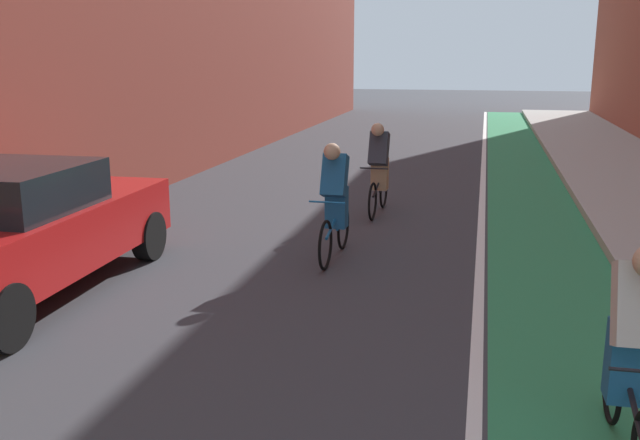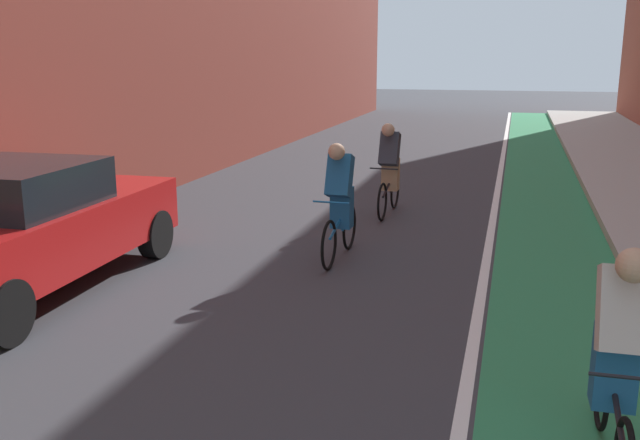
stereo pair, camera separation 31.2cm
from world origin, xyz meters
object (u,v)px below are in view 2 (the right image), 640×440
parked_sedan_red (25,225)px  cyclist_trailing (340,198)px  cyclist_mid (619,355)px  cyclist_far (390,169)px

parked_sedan_red → cyclist_trailing: size_ratio=2.49×
cyclist_mid → cyclist_far: 7.78m
parked_sedan_red → cyclist_far: (3.42, 5.14, 0.02)m
parked_sedan_red → cyclist_trailing: (3.25, 2.24, 0.06)m
parked_sedan_red → cyclist_trailing: 3.95m
cyclist_mid → cyclist_trailing: bearing=124.1°
cyclist_trailing → cyclist_far: bearing=86.7°
cyclist_trailing → cyclist_far: size_ratio=1.01×
cyclist_trailing → cyclist_far: cyclist_trailing is taller
parked_sedan_red → cyclist_mid: 6.56m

